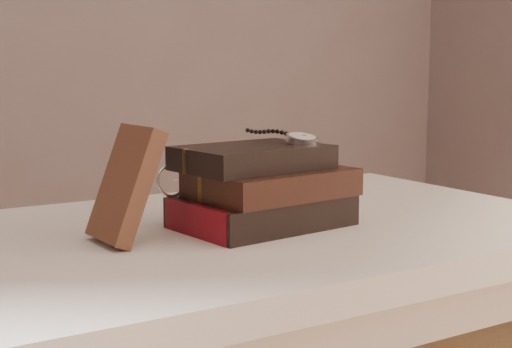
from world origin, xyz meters
TOP-DOWN VIEW (x-y plane):
  - table at (0.00, 0.35)m, footprint 1.00×0.60m
  - book_stack at (0.03, 0.33)m, footprint 0.25×0.18m
  - journal at (-0.17, 0.34)m, footprint 0.08×0.10m
  - pocket_watch at (0.09, 0.33)m, footprint 0.05×0.15m
  - eyeglasses at (-0.06, 0.40)m, footprint 0.11×0.12m

SIDE VIEW (x-z plane):
  - table at x=0.00m, z-range 0.28..1.03m
  - book_stack at x=0.03m, z-range 0.75..0.86m
  - eyeglasses at x=-0.06m, z-range 0.79..0.84m
  - journal at x=-0.17m, z-range 0.75..0.90m
  - pocket_watch at x=0.09m, z-range 0.86..0.88m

